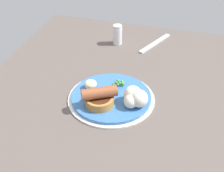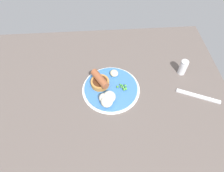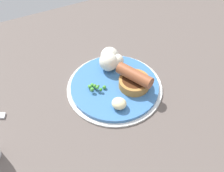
{
  "view_description": "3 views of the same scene",
  "coord_description": "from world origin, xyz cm",
  "px_view_note": "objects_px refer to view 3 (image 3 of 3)",
  "views": [
    {
      "loc": [
        62.05,
        20.22,
        58.24
      ],
      "look_at": [
        -6.29,
        0.25,
        6.43
      ],
      "focal_mm": 50.0,
      "sensor_mm": 36.0,
      "label": 1
    },
    {
      "loc": [
        -1.42,
        50.65,
        72.51
      ],
      "look_at": [
        -4.87,
        1.83,
        7.15
      ],
      "focal_mm": 32.0,
      "sensor_mm": 36.0,
      "label": 2
    },
    {
      "loc": [
        -30.81,
        -58.16,
        75.06
      ],
      "look_at": [
        -5.95,
        -1.0,
        6.5
      ],
      "focal_mm": 60.0,
      "sensor_mm": 36.0,
      "label": 3
    }
  ],
  "objects_px": {
    "sausage_pudding": "(134,80)",
    "cauliflower_floret": "(111,59)",
    "dinner_plate": "(115,88)",
    "potato_chunk_0": "(119,104)",
    "pea_pile": "(95,87)"
  },
  "relations": [
    {
      "from": "cauliflower_floret",
      "to": "potato_chunk_0",
      "type": "relative_size",
      "value": 1.88
    },
    {
      "from": "pea_pile",
      "to": "cauliflower_floret",
      "type": "distance_m",
      "value": 0.1
    },
    {
      "from": "dinner_plate",
      "to": "sausage_pudding",
      "type": "height_order",
      "value": "sausage_pudding"
    },
    {
      "from": "pea_pile",
      "to": "cauliflower_floret",
      "type": "bearing_deg",
      "value": 41.78
    },
    {
      "from": "dinner_plate",
      "to": "cauliflower_floret",
      "type": "xyz_separation_m",
      "value": [
        0.02,
        0.07,
        0.03
      ]
    },
    {
      "from": "dinner_plate",
      "to": "cauliflower_floret",
      "type": "relative_size",
      "value": 3.57
    },
    {
      "from": "dinner_plate",
      "to": "sausage_pudding",
      "type": "bearing_deg",
      "value": -24.09
    },
    {
      "from": "cauliflower_floret",
      "to": "pea_pile",
      "type": "bearing_deg",
      "value": -138.22
    },
    {
      "from": "pea_pile",
      "to": "potato_chunk_0",
      "type": "distance_m",
      "value": 0.08
    },
    {
      "from": "sausage_pudding",
      "to": "cauliflower_floret",
      "type": "xyz_separation_m",
      "value": [
        -0.03,
        0.09,
        0.0
      ]
    },
    {
      "from": "dinner_plate",
      "to": "pea_pile",
      "type": "height_order",
      "value": "pea_pile"
    },
    {
      "from": "sausage_pudding",
      "to": "cauliflower_floret",
      "type": "height_order",
      "value": "sausage_pudding"
    },
    {
      "from": "pea_pile",
      "to": "cauliflower_floret",
      "type": "height_order",
      "value": "cauliflower_floret"
    },
    {
      "from": "potato_chunk_0",
      "to": "cauliflower_floret",
      "type": "bearing_deg",
      "value": 74.86
    },
    {
      "from": "pea_pile",
      "to": "potato_chunk_0",
      "type": "bearing_deg",
      "value": -66.66
    }
  ]
}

